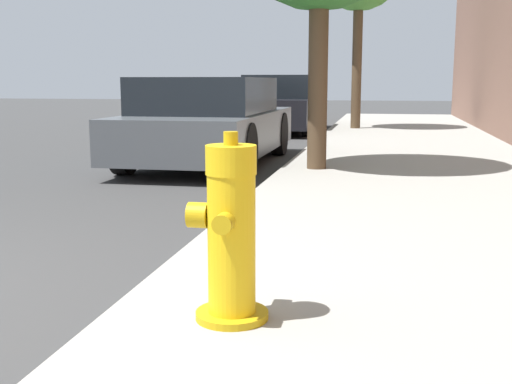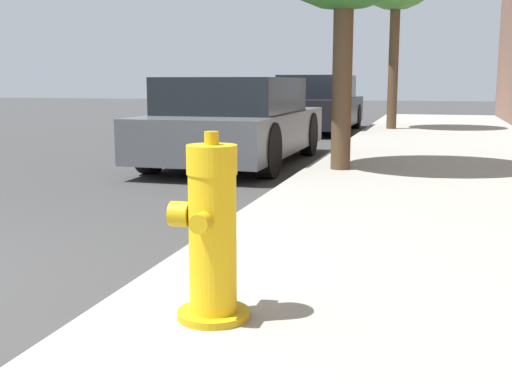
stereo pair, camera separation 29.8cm
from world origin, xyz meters
name	(u,v)px [view 1 (the left image)]	position (x,y,z in m)	size (l,w,h in m)	color
sidewalk_slab	(487,370)	(3.58, 0.00, 0.06)	(3.49, 40.00, 0.12)	#99968E
fire_hydrant	(231,235)	(2.46, 0.21, 0.52)	(0.38, 0.38, 0.88)	#C39C11
parked_car_near	(210,122)	(0.59, 6.61, 0.63)	(1.84, 4.31, 1.27)	#4C5156
parked_car_mid	(283,105)	(0.69, 13.07, 0.66)	(1.70, 4.39, 1.37)	black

